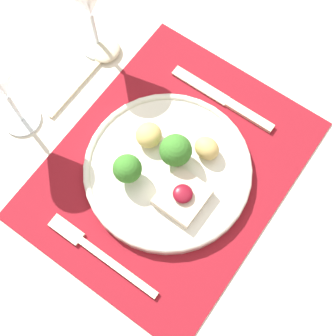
# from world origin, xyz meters

# --- Properties ---
(ground_plane) EXTENTS (8.00, 8.00, 0.00)m
(ground_plane) POSITION_xyz_m (0.00, 0.00, 0.00)
(ground_plane) COLOR brown
(dining_table) EXTENTS (1.17, 1.17, 0.73)m
(dining_table) POSITION_xyz_m (0.00, 0.00, 0.64)
(dining_table) COLOR beige
(dining_table) RESTS_ON ground_plane
(placemat) EXTENTS (0.48, 0.38, 0.00)m
(placemat) POSITION_xyz_m (0.00, 0.00, 0.73)
(placemat) COLOR maroon
(placemat) RESTS_ON dining_table
(dinner_plate) EXTENTS (0.29, 0.29, 0.08)m
(dinner_plate) POSITION_xyz_m (-0.01, 0.00, 0.75)
(dinner_plate) COLOR silver
(dinner_plate) RESTS_ON placemat
(fork) EXTENTS (0.02, 0.21, 0.01)m
(fork) POSITION_xyz_m (-0.19, 0.02, 0.73)
(fork) COLOR beige
(fork) RESTS_ON placemat
(knife) EXTENTS (0.02, 0.21, 0.01)m
(knife) POSITION_xyz_m (0.16, -0.01, 0.73)
(knife) COLOR beige
(knife) RESTS_ON placemat
(spoon) EXTENTS (0.20, 0.05, 0.02)m
(spoon) POSITION_xyz_m (0.11, 0.23, 0.74)
(spoon) COLOR beige
(spoon) RESTS_ON dining_table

